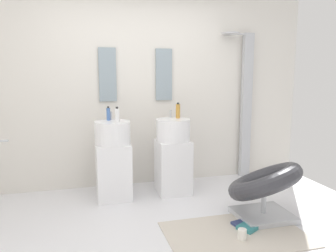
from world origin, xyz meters
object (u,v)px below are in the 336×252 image
shower_column (245,103)px  soap_bottle_white (117,115)px  soap_bottle_blue (108,114)px  pedestal_sink_left (113,159)px  magazine_teal (250,226)px  magazine_navy (246,225)px  soap_bottle_amber (178,111)px  pedestal_sink_right (173,155)px  coffee_mug (242,234)px  lounge_chair (264,186)px

shower_column → soap_bottle_white: size_ratio=11.42×
soap_bottle_blue → pedestal_sink_left: bearing=-70.1°
shower_column → magazine_teal: bearing=-115.6°
magazine_navy → pedestal_sink_left: bearing=123.0°
shower_column → magazine_teal: (-0.75, -1.58, -1.05)m
pedestal_sink_left → soap_bottle_amber: (0.83, 0.07, 0.55)m
magazine_navy → magazine_teal: (0.02, -0.04, 0.00)m
pedestal_sink_left → soap_bottle_blue: size_ratio=6.18×
pedestal_sink_left → magazine_navy: pedestal_sink_left is taller
magazine_navy → soap_bottle_amber: soap_bottle_amber is taller
pedestal_sink_right → magazine_navy: size_ratio=4.86×
coffee_mug → soap_bottle_white: (-0.96, 1.25, 0.96)m
magazine_navy → soap_bottle_amber: 1.60m
pedestal_sink_left → pedestal_sink_right: same height
soap_bottle_amber → magazine_navy: bearing=-74.1°
pedestal_sink_left → magazine_teal: (1.18, -1.17, -0.45)m
magazine_navy → coffee_mug: (-0.16, -0.22, 0.04)m
pedestal_sink_left → soap_bottle_blue: (-0.03, 0.10, 0.54)m
pedestal_sink_right → soap_bottle_blue: (-0.78, 0.10, 0.54)m
shower_column → lounge_chair: (-0.50, -1.38, -0.73)m
pedestal_sink_right → magazine_teal: 1.33m
pedestal_sink_left → magazine_teal: 1.73m
pedestal_sink_left → soap_bottle_white: soap_bottle_white is taller
pedestal_sink_left → soap_bottle_blue: bearing=109.9°
shower_column → lounge_chair: shower_column is taller
pedestal_sink_right → coffee_mug: 1.44m
pedestal_sink_left → lounge_chair: pedestal_sink_left is taller
pedestal_sink_left → magazine_navy: size_ratio=4.86×
soap_bottle_white → lounge_chair: bearing=-32.3°
pedestal_sink_left → pedestal_sink_right: 0.74m
coffee_mug → lounge_chair: bearing=40.4°
pedestal_sink_left → shower_column: shower_column is taller
lounge_chair → coffee_mug: bearing=-139.6°
pedestal_sink_right → pedestal_sink_left: bearing=180.0°
lounge_chair → coffee_mug: 0.64m
magazine_teal → soap_bottle_white: soap_bottle_white is taller
shower_column → lounge_chair: size_ratio=1.86×
magazine_navy → magazine_teal: magazine_teal is taller
pedestal_sink_left → pedestal_sink_right: bearing=0.0°
shower_column → soap_bottle_amber: shower_column is taller
magazine_navy → lounge_chair: bearing=15.3°
shower_column → soap_bottle_amber: size_ratio=10.48×
soap_bottle_blue → soap_bottle_white: soap_bottle_white is taller
lounge_chair → soap_bottle_white: soap_bottle_white is taller
magazine_teal → coffee_mug: (-0.18, -0.18, 0.03)m
magazine_navy → coffee_mug: coffee_mug is taller
pedestal_sink_left → soap_bottle_amber: 0.99m
shower_column → pedestal_sink_right: bearing=-161.4°
pedestal_sink_left → soap_bottle_blue: soap_bottle_blue is taller
lounge_chair → coffee_mug: lounge_chair is taller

